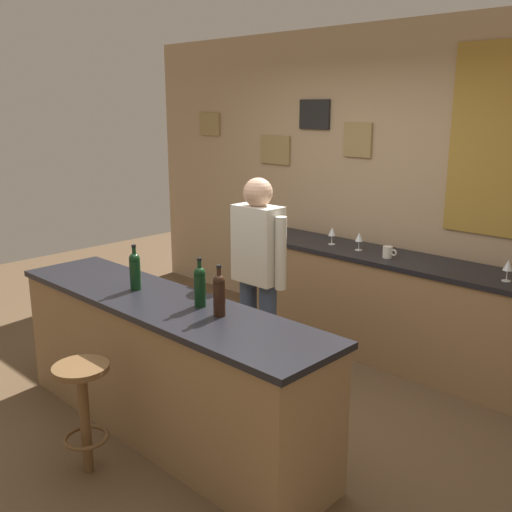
{
  "coord_description": "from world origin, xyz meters",
  "views": [
    {
      "loc": [
        2.84,
        -2.5,
        2.11
      ],
      "look_at": [
        0.01,
        0.45,
        1.05
      ],
      "focal_mm": 40.91,
      "sensor_mm": 36.0,
      "label": 1
    }
  ],
  "objects_px": {
    "bartender": "(258,271)",
    "wine_glass_a": "(332,232)",
    "wine_bottle_c": "(219,293)",
    "wine_glass_b": "(359,238)",
    "wine_bottle_b": "(200,285)",
    "coffee_mug": "(388,252)",
    "wine_bottle_a": "(135,270)",
    "bar_stool": "(83,401)",
    "wine_glass_c": "(508,266)"
  },
  "relations": [
    {
      "from": "bartender",
      "to": "wine_glass_b",
      "type": "height_order",
      "value": "bartender"
    },
    {
      "from": "bar_stool",
      "to": "wine_glass_a",
      "type": "bearing_deg",
      "value": 94.57
    },
    {
      "from": "wine_glass_a",
      "to": "wine_glass_b",
      "type": "bearing_deg",
      "value": -2.95
    },
    {
      "from": "wine_bottle_a",
      "to": "wine_glass_b",
      "type": "xyz_separation_m",
      "value": [
        0.41,
        2.01,
        -0.05
      ]
    },
    {
      "from": "bar_stool",
      "to": "wine_bottle_a",
      "type": "distance_m",
      "value": 0.91
    },
    {
      "from": "wine_bottle_c",
      "to": "wine_glass_a",
      "type": "xyz_separation_m",
      "value": [
        -0.66,
        1.97,
        -0.05
      ]
    },
    {
      "from": "bar_stool",
      "to": "wine_glass_c",
      "type": "xyz_separation_m",
      "value": [
        1.36,
        2.58,
        0.55
      ]
    },
    {
      "from": "bar_stool",
      "to": "wine_bottle_b",
      "type": "bearing_deg",
      "value": 70.42
    },
    {
      "from": "bartender",
      "to": "wine_bottle_b",
      "type": "height_order",
      "value": "bartender"
    },
    {
      "from": "wine_bottle_c",
      "to": "wine_glass_b",
      "type": "relative_size",
      "value": 1.97
    },
    {
      "from": "bar_stool",
      "to": "wine_glass_b",
      "type": "xyz_separation_m",
      "value": [
        0.09,
        2.62,
        0.55
      ]
    },
    {
      "from": "wine_glass_c",
      "to": "bartender",
      "type": "bearing_deg",
      "value": -140.15
    },
    {
      "from": "bar_stool",
      "to": "wine_bottle_c",
      "type": "height_order",
      "value": "wine_bottle_c"
    },
    {
      "from": "wine_bottle_b",
      "to": "wine_glass_b",
      "type": "xyz_separation_m",
      "value": [
        -0.16,
        1.93,
        -0.05
      ]
    },
    {
      "from": "wine_bottle_a",
      "to": "wine_glass_a",
      "type": "bearing_deg",
      "value": 86.9
    },
    {
      "from": "wine_bottle_a",
      "to": "wine_glass_a",
      "type": "height_order",
      "value": "wine_bottle_a"
    },
    {
      "from": "wine_bottle_a",
      "to": "wine_glass_c",
      "type": "relative_size",
      "value": 1.97
    },
    {
      "from": "bartender",
      "to": "wine_glass_b",
      "type": "relative_size",
      "value": 10.45
    },
    {
      "from": "wine_bottle_c",
      "to": "wine_bottle_a",
      "type": "bearing_deg",
      "value": -176.39
    },
    {
      "from": "wine_bottle_b",
      "to": "wine_bottle_c",
      "type": "distance_m",
      "value": 0.21
    },
    {
      "from": "bar_stool",
      "to": "wine_glass_a",
      "type": "height_order",
      "value": "wine_glass_a"
    },
    {
      "from": "wine_glass_c",
      "to": "wine_bottle_c",
      "type": "bearing_deg",
      "value": -115.39
    },
    {
      "from": "wine_bottle_b",
      "to": "coffee_mug",
      "type": "height_order",
      "value": "wine_bottle_b"
    },
    {
      "from": "wine_bottle_a",
      "to": "wine_bottle_b",
      "type": "height_order",
      "value": "same"
    },
    {
      "from": "wine_glass_a",
      "to": "bartender",
      "type": "bearing_deg",
      "value": -79.66
    },
    {
      "from": "wine_bottle_a",
      "to": "wine_glass_b",
      "type": "relative_size",
      "value": 1.97
    },
    {
      "from": "bartender",
      "to": "wine_bottle_b",
      "type": "distance_m",
      "value": 0.81
    },
    {
      "from": "bartender",
      "to": "wine_bottle_c",
      "type": "bearing_deg",
      "value": -60.58
    },
    {
      "from": "wine_glass_b",
      "to": "bartender",
      "type": "bearing_deg",
      "value": -94.05
    },
    {
      "from": "wine_glass_a",
      "to": "wine_glass_c",
      "type": "relative_size",
      "value": 1.0
    },
    {
      "from": "bartender",
      "to": "wine_glass_a",
      "type": "distance_m",
      "value": 1.2
    },
    {
      "from": "coffee_mug",
      "to": "bartender",
      "type": "bearing_deg",
      "value": -109.73
    },
    {
      "from": "wine_bottle_a",
      "to": "wine_glass_a",
      "type": "distance_m",
      "value": 2.02
    },
    {
      "from": "coffee_mug",
      "to": "wine_glass_b",
      "type": "bearing_deg",
      "value": 171.02
    },
    {
      "from": "wine_glass_b",
      "to": "wine_glass_c",
      "type": "xyz_separation_m",
      "value": [
        1.27,
        -0.03,
        0.0
      ]
    },
    {
      "from": "bar_stool",
      "to": "coffee_mug",
      "type": "bearing_deg",
      "value": 81.02
    },
    {
      "from": "bar_stool",
      "to": "wine_bottle_c",
      "type": "xyz_separation_m",
      "value": [
        0.45,
        0.66,
        0.6
      ]
    },
    {
      "from": "wine_bottle_b",
      "to": "coffee_mug",
      "type": "distance_m",
      "value": 1.89
    },
    {
      "from": "wine_bottle_a",
      "to": "wine_glass_b",
      "type": "bearing_deg",
      "value": 78.5
    },
    {
      "from": "wine_bottle_a",
      "to": "bar_stool",
      "type": "bearing_deg",
      "value": -62.48
    },
    {
      "from": "wine_bottle_c",
      "to": "wine_glass_c",
      "type": "height_order",
      "value": "wine_bottle_c"
    },
    {
      "from": "wine_bottle_b",
      "to": "wine_glass_c",
      "type": "height_order",
      "value": "wine_bottle_b"
    },
    {
      "from": "bar_stool",
      "to": "wine_glass_a",
      "type": "distance_m",
      "value": 2.7
    },
    {
      "from": "wine_bottle_a",
      "to": "wine_glass_c",
      "type": "xyz_separation_m",
      "value": [
        1.68,
        1.97,
        -0.05
      ]
    },
    {
      "from": "bartender",
      "to": "wine_glass_c",
      "type": "bearing_deg",
      "value": 39.85
    },
    {
      "from": "wine_glass_a",
      "to": "wine_glass_c",
      "type": "distance_m",
      "value": 1.57
    },
    {
      "from": "bartender",
      "to": "bar_stool",
      "type": "xyz_separation_m",
      "value": [
        -0.01,
        -1.45,
        -0.48
      ]
    },
    {
      "from": "wine_bottle_a",
      "to": "wine_bottle_c",
      "type": "bearing_deg",
      "value": 3.61
    },
    {
      "from": "bar_stool",
      "to": "coffee_mug",
      "type": "height_order",
      "value": "coffee_mug"
    },
    {
      "from": "wine_bottle_a",
      "to": "coffee_mug",
      "type": "xyz_separation_m",
      "value": [
        0.73,
        1.95,
        -0.11
      ]
    }
  ]
}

